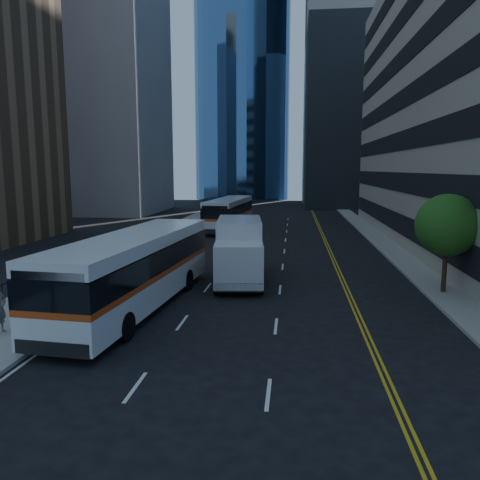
{
  "coord_description": "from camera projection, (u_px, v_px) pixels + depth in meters",
  "views": [
    {
      "loc": [
        1.12,
        -16.79,
        6.5
      ],
      "look_at": [
        -1.61,
        7.3,
        2.8
      ],
      "focal_mm": 35.0,
      "sensor_mm": 36.0,
      "label": 1
    }
  ],
  "objects": [
    {
      "name": "sidewalk_east",
      "position": [
        382.0,
        242.0,
        41.14
      ],
      "size": [
        2.0,
        90.0,
        0.15
      ],
      "primitive_type": "cube",
      "color": "gray",
      "rests_on": "ground"
    },
    {
      "name": "glass_tower",
      "position": [
        242.0,
        4.0,
        96.16
      ],
      "size": [
        20.0,
        20.0,
        80.0
      ],
      "primitive_type": "cylinder",
      "color": "#335888",
      "rests_on": "ground"
    },
    {
      "name": "midrise_west",
      "position": [
        97.0,
        94.0,
        69.15
      ],
      "size": [
        18.0,
        18.0,
        35.0
      ],
      "primitive_type": "cube",
      "color": "gray",
      "rests_on": "ground"
    },
    {
      "name": "box_truck",
      "position": [
        239.0,
        250.0,
        27.06
      ],
      "size": [
        3.3,
        7.63,
        3.55
      ],
      "rotation": [
        0.0,
        0.0,
        0.1
      ],
      "color": "silver",
      "rests_on": "ground"
    },
    {
      "name": "office_tower_north",
      "position": [
        393.0,
        33.0,
        81.78
      ],
      "size": [
        30.0,
        28.0,
        60.0
      ],
      "primitive_type": "cube",
      "color": "gray",
      "rests_on": "ground"
    },
    {
      "name": "bus_front",
      "position": [
        135.0,
        268.0,
        21.76
      ],
      "size": [
        4.1,
        13.78,
        3.5
      ],
      "rotation": [
        0.0,
        0.0,
        -0.08
      ],
      "color": "white",
      "rests_on": "ground"
    },
    {
      "name": "bus_rear",
      "position": [
        229.0,
        213.0,
        50.32
      ],
      "size": [
        3.8,
        13.06,
        3.32
      ],
      "rotation": [
        0.0,
        0.0,
        -0.08
      ],
      "color": "silver",
      "rests_on": "ground"
    },
    {
      "name": "ground",
      "position": [
        261.0,
        343.0,
        17.6
      ],
      "size": [
        160.0,
        160.0,
        0.0
      ],
      "primitive_type": "plane",
      "color": "black",
      "rests_on": "ground"
    },
    {
      "name": "street_tree",
      "position": [
        447.0,
        225.0,
        23.9
      ],
      "size": [
        3.2,
        3.2,
        5.1
      ],
      "color": "#332114",
      "rests_on": "sidewalk_east"
    },
    {
      "name": "sidewalk_west",
      "position": [
        166.0,
        239.0,
        43.31
      ],
      "size": [
        5.0,
        90.0,
        0.15
      ],
      "primitive_type": "cube",
      "color": "gray",
      "rests_on": "ground"
    }
  ]
}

